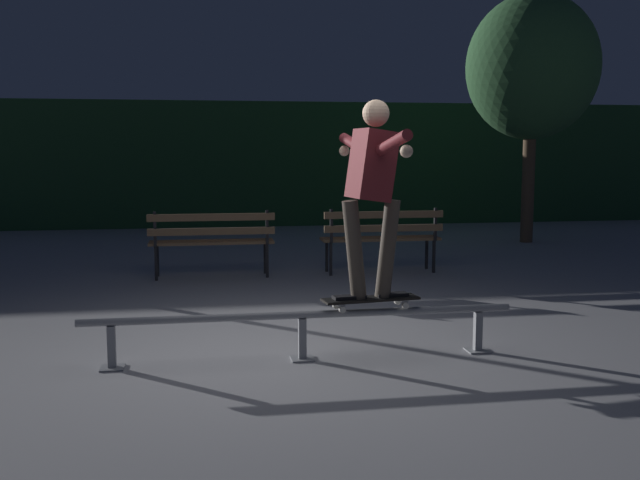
{
  "coord_description": "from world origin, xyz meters",
  "views": [
    {
      "loc": [
        -0.79,
        -5.83,
        1.65
      ],
      "look_at": [
        0.28,
        0.54,
        0.85
      ],
      "focal_mm": 41.05,
      "sensor_mm": 36.0,
      "label": 1
    }
  ],
  "objects_px": {
    "grind_rail": "(302,323)",
    "park_bench_leftmost": "(212,237)",
    "park_bench_left_center": "(382,234)",
    "skateboarder": "(372,182)",
    "skateboard": "(371,300)",
    "tree_far_right": "(532,68)"
  },
  "relations": [
    {
      "from": "grind_rail",
      "to": "park_bench_leftmost",
      "type": "height_order",
      "value": "park_bench_leftmost"
    },
    {
      "from": "park_bench_left_center",
      "to": "skateboarder",
      "type": "bearing_deg",
      "value": -105.5
    },
    {
      "from": "skateboard",
      "to": "skateboarder",
      "type": "xyz_separation_m",
      "value": [
        0.0,
        0.0,
        0.94
      ]
    },
    {
      "from": "tree_far_right",
      "to": "skateboard",
      "type": "bearing_deg",
      "value": -123.8
    },
    {
      "from": "skateboarder",
      "to": "park_bench_left_center",
      "type": "bearing_deg",
      "value": 74.5
    },
    {
      "from": "grind_rail",
      "to": "tree_far_right",
      "type": "distance_m",
      "value": 8.79
    },
    {
      "from": "skateboarder",
      "to": "tree_far_right",
      "type": "height_order",
      "value": "tree_far_right"
    },
    {
      "from": "park_bench_leftmost",
      "to": "park_bench_left_center",
      "type": "distance_m",
      "value": 2.25
    },
    {
      "from": "skateboard",
      "to": "skateboarder",
      "type": "relative_size",
      "value": 0.51
    },
    {
      "from": "skateboard",
      "to": "park_bench_left_center",
      "type": "xyz_separation_m",
      "value": [
        1.07,
        3.85,
        0.07
      ]
    },
    {
      "from": "skateboard",
      "to": "tree_far_right",
      "type": "distance_m",
      "value": 8.44
    },
    {
      "from": "park_bench_leftmost",
      "to": "grind_rail",
      "type": "bearing_deg",
      "value": -80.77
    },
    {
      "from": "park_bench_leftmost",
      "to": "park_bench_left_center",
      "type": "relative_size",
      "value": 1.0
    },
    {
      "from": "grind_rail",
      "to": "skateboard",
      "type": "height_order",
      "value": "skateboard"
    },
    {
      "from": "skateboard",
      "to": "skateboarder",
      "type": "bearing_deg",
      "value": 7.62
    },
    {
      "from": "tree_far_right",
      "to": "skateboarder",
      "type": "bearing_deg",
      "value": -123.78
    },
    {
      "from": "tree_far_right",
      "to": "park_bench_leftmost",
      "type": "bearing_deg",
      "value": -153.47
    },
    {
      "from": "skateboard",
      "to": "park_bench_leftmost",
      "type": "distance_m",
      "value": 4.03
    },
    {
      "from": "grind_rail",
      "to": "park_bench_left_center",
      "type": "relative_size",
      "value": 2.14
    },
    {
      "from": "park_bench_leftmost",
      "to": "skateboard",
      "type": "bearing_deg",
      "value": -73.02
    },
    {
      "from": "grind_rail",
      "to": "skateboarder",
      "type": "relative_size",
      "value": 2.2
    },
    {
      "from": "park_bench_left_center",
      "to": "tree_far_right",
      "type": "xyz_separation_m",
      "value": [
        3.39,
        2.82,
        2.53
      ]
    }
  ]
}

